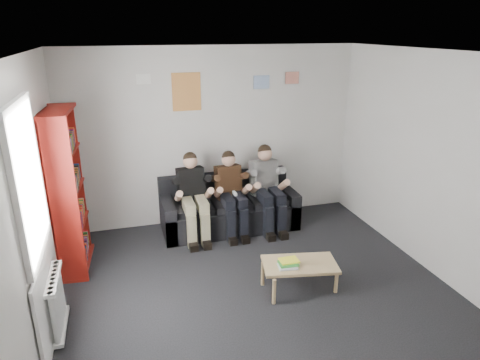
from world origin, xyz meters
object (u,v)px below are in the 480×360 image
at_px(person_middle, 232,194).
at_px(person_right, 268,189).
at_px(bookshelf, 68,191).
at_px(sofa, 228,209).
at_px(person_left, 194,197).
at_px(coffee_table, 300,266).

relative_size(person_middle, person_right, 0.96).
height_order(bookshelf, person_right, bookshelf).
relative_size(bookshelf, person_right, 1.60).
xyz_separation_m(sofa, person_right, (0.57, -0.19, 0.35)).
bearing_deg(person_middle, person_left, 174.91).
xyz_separation_m(bookshelf, person_right, (2.76, 0.36, -0.39)).
bearing_deg(person_middle, person_right, -5.46).
height_order(coffee_table, person_right, person_right).
relative_size(person_left, person_right, 0.98).
bearing_deg(bookshelf, person_middle, 14.00).
height_order(bookshelf, person_left, bookshelf).
distance_m(coffee_table, person_right, 1.73).
relative_size(bookshelf, coffee_table, 2.38).
xyz_separation_m(sofa, person_left, (-0.57, -0.19, 0.34)).
xyz_separation_m(coffee_table, person_left, (-0.93, 1.69, 0.32)).
bearing_deg(person_right, sofa, 152.53).
bearing_deg(bookshelf, coffee_table, -22.84).
bearing_deg(sofa, person_middle, -90.00).
xyz_separation_m(sofa, person_middle, (-0.00, -0.19, 0.33)).
bearing_deg(sofa, bookshelf, -165.91).
bearing_deg(sofa, coffee_table, -79.03).
bearing_deg(person_middle, bookshelf, -175.89).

